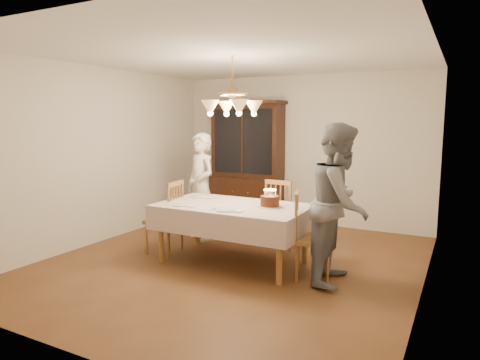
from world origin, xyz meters
The scene contains 14 objects.
ground centered at (0.00, 0.00, 0.00)m, with size 5.00×5.00×0.00m, color #543118.
room_shell centered at (0.00, 0.00, 1.58)m, with size 5.00×5.00×5.00m.
dining_table centered at (0.00, 0.00, 0.68)m, with size 1.90×1.10×0.76m.
china_hutch centered at (-0.95, 2.25, 1.04)m, with size 1.38×0.54×2.16m.
chair_far_side centered at (0.33, 0.92, 0.44)m, with size 0.47×0.46×1.00m.
chair_left_end centered at (-1.04, -0.05, 0.45)m, with size 0.47×0.49×1.00m.
chair_right_end centered at (1.05, -0.02, 0.44)m, with size 0.54×0.55×1.00m.
elderly_woman centered at (-0.96, 0.74, 0.82)m, with size 0.60×0.39×1.64m, color #F4ECCE.
adult_in_grey centered at (1.37, 0.00, 0.90)m, with size 0.87×0.68×1.79m, color slate.
birthday_cake centered at (0.48, 0.08, 0.83)m, with size 0.30×0.30×0.22m.
place_setting_near_left centered at (-0.53, -0.35, 0.77)m, with size 0.38×0.23×0.02m.
place_setting_near_right centered at (0.11, -0.35, 0.77)m, with size 0.41×0.26×0.02m.
place_setting_far_left centered at (-0.62, 0.24, 0.77)m, with size 0.37×0.23×0.02m.
chandelier centered at (0.00, 0.00, 1.98)m, with size 0.62×0.62×0.73m.
Camera 1 is at (2.57, -4.66, 1.81)m, focal length 32.00 mm.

